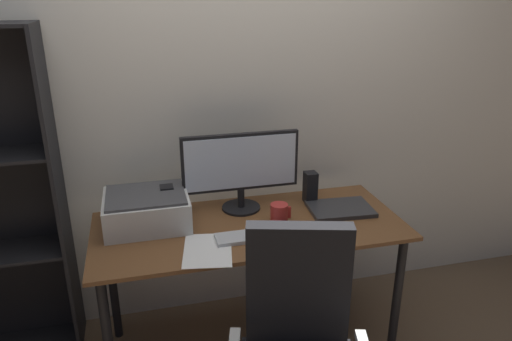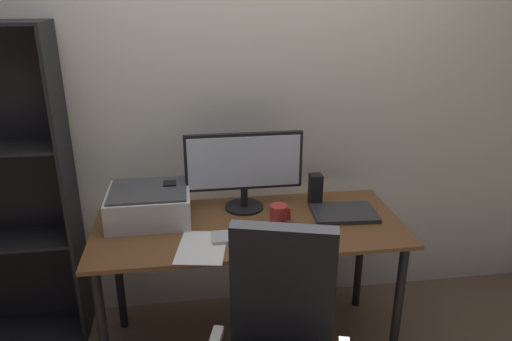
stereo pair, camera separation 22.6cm
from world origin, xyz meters
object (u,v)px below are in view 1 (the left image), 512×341
at_px(mouse, 288,228).
at_px(coffee_mug, 279,214).
at_px(desk, 250,241).
at_px(laptop, 340,209).
at_px(keyboard, 247,237).
at_px(speaker_left, 168,202).
at_px(speaker_right, 310,187).
at_px(monitor, 241,166).
at_px(printer, 147,209).

xyz_separation_m(mouse, coffee_mug, (-0.02, 0.08, 0.04)).
relative_size(desk, laptop, 4.71).
bearing_deg(keyboard, speaker_left, 137.07).
relative_size(speaker_left, speaker_right, 1.00).
xyz_separation_m(desk, keyboard, (-0.04, -0.13, 0.10)).
height_order(desk, mouse, mouse).
xyz_separation_m(desk, monitor, (0.00, 0.18, 0.33)).
bearing_deg(coffee_mug, mouse, -77.53).
xyz_separation_m(mouse, speaker_left, (-0.54, 0.29, 0.07)).
relative_size(monitor, speaker_left, 3.53).
relative_size(desk, speaker_right, 8.86).
bearing_deg(mouse, speaker_left, 165.05).
bearing_deg(laptop, desk, -172.34).
bearing_deg(keyboard, coffee_mug, 28.33).
height_order(monitor, speaker_right, monitor).
distance_m(mouse, coffee_mug, 0.09).
distance_m(keyboard, speaker_right, 0.53).
distance_m(monitor, keyboard, 0.39).
distance_m(speaker_left, speaker_right, 0.76).
bearing_deg(coffee_mug, speaker_right, 41.52).
distance_m(monitor, speaker_right, 0.41).
relative_size(monitor, coffee_mug, 5.65).
bearing_deg(desk, monitor, 89.82).
distance_m(keyboard, laptop, 0.56).
bearing_deg(speaker_right, keyboard, -143.73).
relative_size(coffee_mug, speaker_left, 0.62).
height_order(desk, keyboard, keyboard).
bearing_deg(laptop, coffee_mug, -165.52).
xyz_separation_m(laptop, speaker_left, (-0.87, 0.14, 0.07)).
xyz_separation_m(keyboard, coffee_mug, (0.19, 0.10, 0.04)).
bearing_deg(coffee_mug, laptop, 10.50).
bearing_deg(monitor, speaker_left, -178.80).
relative_size(coffee_mug, speaker_right, 0.62).
relative_size(mouse, laptop, 0.30).
distance_m(coffee_mug, speaker_right, 0.32).
relative_size(laptop, speaker_right, 1.88).
relative_size(monitor, speaker_right, 3.53).
distance_m(speaker_left, printer, 0.12).
height_order(monitor, laptop, monitor).
relative_size(desk, speaker_left, 8.86).
xyz_separation_m(monitor, keyboard, (-0.04, -0.32, -0.23)).
bearing_deg(coffee_mug, keyboard, -151.65).
bearing_deg(laptop, printer, 178.42).
height_order(speaker_left, speaker_right, same).
bearing_deg(speaker_right, printer, -176.67).
distance_m(mouse, printer, 0.69).
bearing_deg(monitor, printer, -173.14).
relative_size(desk, printer, 3.76).
xyz_separation_m(speaker_right, printer, (-0.86, -0.05, -0.00)).
relative_size(coffee_mug, laptop, 0.33).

